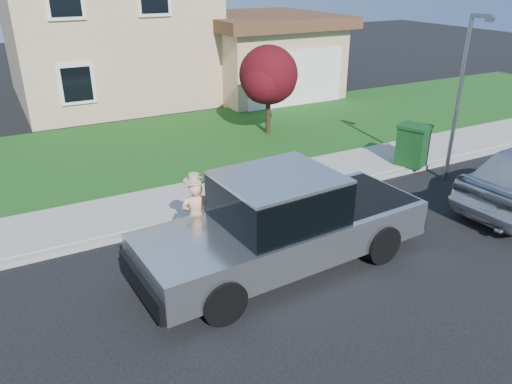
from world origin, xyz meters
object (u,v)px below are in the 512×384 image
at_px(pickup_truck, 283,224).
at_px(woman, 196,215).
at_px(ornamental_tree, 269,78).
at_px(trash_bin, 413,145).
at_px(street_lamp, 461,91).

height_order(pickup_truck, woman, pickup_truck).
height_order(ornamental_tree, trash_bin, ornamental_tree).
height_order(woman, ornamental_tree, ornamental_tree).
xyz_separation_m(pickup_truck, trash_bin, (6.12, 2.75, -0.16)).
bearing_deg(street_lamp, trash_bin, 86.08).
height_order(pickup_truck, trash_bin, pickup_truck).
bearing_deg(woman, trash_bin, -154.25).
bearing_deg(ornamental_tree, woman, -130.05).
relative_size(woman, trash_bin, 1.45).
height_order(pickup_truck, ornamental_tree, ornamental_tree).
relative_size(ornamental_tree, street_lamp, 0.69).
relative_size(pickup_truck, ornamental_tree, 1.99).
xyz_separation_m(trash_bin, street_lamp, (0.31, -1.15, 1.80)).
xyz_separation_m(woman, street_lamp, (7.73, 0.28, 1.73)).
bearing_deg(ornamental_tree, pickup_truck, -117.68).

